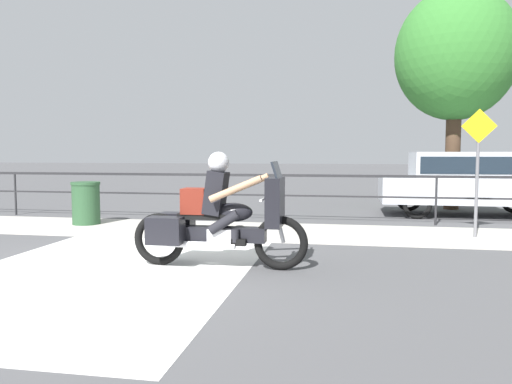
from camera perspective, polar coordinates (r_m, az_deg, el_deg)
ground_plane at (r=7.30m, az=-15.75°, el=-8.23°), size 120.00×120.00×0.00m
sidewalk_band at (r=10.41m, az=-7.55°, el=-4.25°), size 44.00×2.40×0.01m
crosswalk_band at (r=7.13m, az=-16.48°, el=-8.53°), size 3.75×6.00×0.01m
fence_railing at (r=11.78m, az=-5.32°, el=1.00°), size 36.00×0.05×1.09m
motorcycle at (r=6.90m, az=-4.37°, el=-2.92°), size 2.47×0.76×1.60m
parked_car at (r=13.45m, az=22.73°, el=1.32°), size 4.29×1.77×1.60m
trash_bin at (r=11.60m, az=-18.86°, el=-1.21°), size 0.62×0.62×0.94m
street_sign at (r=10.10m, az=24.02°, el=3.44°), size 0.63×0.06×2.39m
tree_behind_sign at (r=15.15m, az=21.87°, el=14.27°), size 3.26×3.26×6.05m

